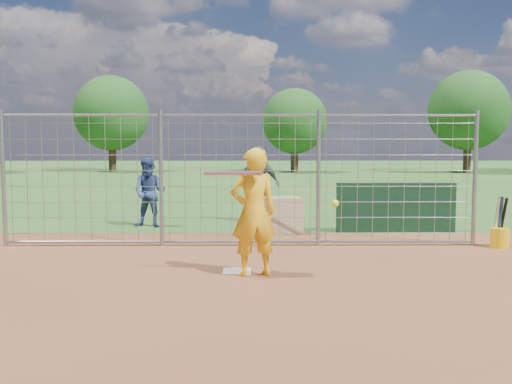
{
  "coord_description": "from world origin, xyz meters",
  "views": [
    {
      "loc": [
        0.23,
        -8.84,
        2.01
      ],
      "look_at": [
        0.3,
        0.8,
        1.15
      ],
      "focal_mm": 40.0,
      "sensor_mm": 36.0,
      "label": 1
    }
  ],
  "objects_px": {
    "bystander_b": "(258,184)",
    "bucket_with_bats": "(500,235)",
    "equipment_bin": "(282,215)",
    "bystander_a": "(150,192)",
    "batter": "(254,212)"
  },
  "relations": [
    {
      "from": "batter",
      "to": "bystander_a",
      "type": "distance_m",
      "value": 5.49
    },
    {
      "from": "equipment_bin",
      "to": "bucket_with_bats",
      "type": "distance_m",
      "value": 4.37
    },
    {
      "from": "bystander_a",
      "to": "bystander_b",
      "type": "xyz_separation_m",
      "value": [
        2.55,
        0.81,
        0.13
      ]
    },
    {
      "from": "bucket_with_bats",
      "to": "equipment_bin",
      "type": "bearing_deg",
      "value": 157.3
    },
    {
      "from": "bystander_b",
      "to": "bucket_with_bats",
      "type": "relative_size",
      "value": 1.94
    },
    {
      "from": "bucket_with_bats",
      "to": "bystander_b",
      "type": "bearing_deg",
      "value": 142.09
    },
    {
      "from": "batter",
      "to": "bystander_b",
      "type": "bearing_deg",
      "value": -106.52
    },
    {
      "from": "bystander_b",
      "to": "bucket_with_bats",
      "type": "height_order",
      "value": "bystander_b"
    },
    {
      "from": "equipment_bin",
      "to": "bucket_with_bats",
      "type": "xyz_separation_m",
      "value": [
        4.03,
        -1.69,
        -0.15
      ]
    },
    {
      "from": "batter",
      "to": "bucket_with_bats",
      "type": "distance_m",
      "value": 5.2
    },
    {
      "from": "bystander_a",
      "to": "bucket_with_bats",
      "type": "xyz_separation_m",
      "value": [
        7.08,
        -2.72,
        -0.57
      ]
    },
    {
      "from": "batter",
      "to": "bystander_b",
      "type": "relative_size",
      "value": 1.01
    },
    {
      "from": "bystander_b",
      "to": "bucket_with_bats",
      "type": "bearing_deg",
      "value": -15.25
    },
    {
      "from": "bucket_with_bats",
      "to": "batter",
      "type": "bearing_deg",
      "value": -154.68
    },
    {
      "from": "bystander_a",
      "to": "equipment_bin",
      "type": "bearing_deg",
      "value": -9.93
    }
  ]
}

